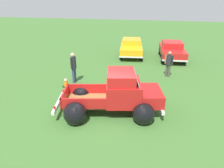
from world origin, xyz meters
TOP-DOWN VIEW (x-y plane):
  - ground_plane at (0.00, 0.00)m, footprint 80.00×80.00m
  - vintage_pickup_truck at (0.38, 0.08)m, footprint 4.92×3.51m
  - show_car_0 at (-0.28, 9.77)m, footprint 2.42×4.67m
  - show_car_1 at (3.18, 9.37)m, footprint 2.17×4.27m
  - spectator_0 at (-2.82, 2.80)m, footprint 0.38×0.54m
  - spectator_1 at (2.75, 5.04)m, footprint 0.53×0.43m
  - lane_cone_0 at (-3.06, 2.11)m, footprint 0.36×0.36m

SIDE VIEW (x-z plane):
  - ground_plane at x=0.00m, z-range 0.00..0.00m
  - lane_cone_0 at x=-3.06m, z-range 0.00..0.63m
  - vintage_pickup_truck at x=0.38m, z-range -0.22..1.74m
  - show_car_1 at x=3.18m, z-range 0.07..1.50m
  - show_car_0 at x=-0.28m, z-range 0.07..1.50m
  - spectator_1 at x=2.75m, z-range 0.12..1.80m
  - spectator_0 at x=-2.82m, z-range 0.14..1.99m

